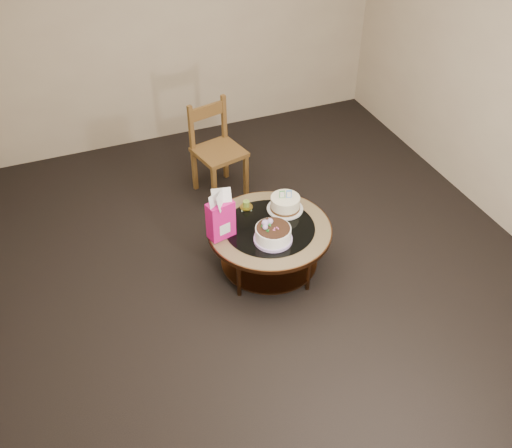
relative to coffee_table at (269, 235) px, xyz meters
name	(u,v)px	position (x,y,z in m)	size (l,w,h in m)	color
ground	(269,268)	(0.00, 0.00, -0.38)	(5.00, 5.00, 0.00)	black
room_walls	(272,107)	(0.00, 0.00, 1.16)	(4.52, 5.02, 2.61)	#B9A98C
coffee_table	(269,235)	(0.00, 0.00, 0.00)	(1.02, 1.02, 0.46)	#573119
decorated_cake	(273,235)	(-0.04, -0.16, 0.14)	(0.31, 0.31, 0.18)	#B496D5
cream_cake	(285,204)	(0.21, 0.17, 0.14)	(0.31, 0.31, 0.19)	silver
gift_bag	(221,215)	(-0.40, 0.05, 0.29)	(0.23, 0.19, 0.42)	#C21277
pillar_candle	(246,206)	(-0.09, 0.31, 0.11)	(0.11, 0.11, 0.08)	#C0B34F
dining_chair	(217,149)	(-0.02, 1.27, 0.10)	(0.52, 0.52, 0.93)	brown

